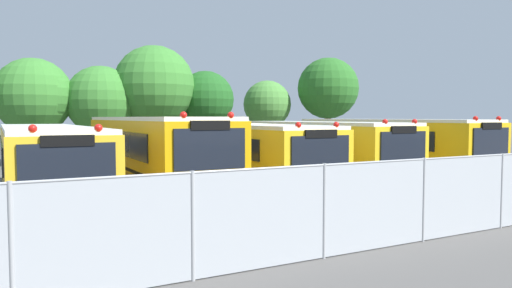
# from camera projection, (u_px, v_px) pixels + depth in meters

# --- Properties ---
(ground_plane) EXTENTS (160.00, 160.00, 0.00)m
(ground_plane) POSITION_uv_depth(u_px,v_px,m) (244.00, 185.00, 18.41)
(ground_plane) COLOR #514F4C
(school_bus_0) EXTENTS (2.61, 11.32, 2.51)m
(school_bus_0) POSITION_uv_depth(u_px,v_px,m) (45.00, 159.00, 14.83)
(school_bus_0) COLOR yellow
(school_bus_0) RESTS_ON ground_plane
(school_bus_1) EXTENTS (2.53, 10.92, 2.80)m
(school_bus_1) POSITION_uv_depth(u_px,v_px,m) (152.00, 151.00, 16.71)
(school_bus_1) COLOR #EAA80C
(school_bus_1) RESTS_ON ground_plane
(school_bus_2) EXTENTS (2.58, 10.72, 2.52)m
(school_bus_2) POSITION_uv_depth(u_px,v_px,m) (242.00, 151.00, 18.48)
(school_bus_2) COLOR yellow
(school_bus_2) RESTS_ON ground_plane
(school_bus_3) EXTENTS (2.58, 9.92, 2.60)m
(school_bus_3) POSITION_uv_depth(u_px,v_px,m) (319.00, 148.00, 19.84)
(school_bus_3) COLOR yellow
(school_bus_3) RESTS_ON ground_plane
(school_bus_4) EXTENTS (2.53, 10.71, 2.70)m
(school_bus_4) POSITION_uv_depth(u_px,v_px,m) (386.00, 144.00, 21.54)
(school_bus_4) COLOR yellow
(school_bus_4) RESTS_ON ground_plane
(tree_1) EXTENTS (4.21, 4.17, 5.90)m
(tree_1) POSITION_uv_depth(u_px,v_px,m) (37.00, 96.00, 25.77)
(tree_1) COLOR #4C3823
(tree_1) RESTS_ON ground_plane
(tree_2) EXTENTS (3.95, 3.95, 5.58)m
(tree_2) POSITION_uv_depth(u_px,v_px,m) (103.00, 100.00, 26.77)
(tree_2) COLOR #4C3823
(tree_2) RESTS_ON ground_plane
(tree_3) EXTENTS (4.76, 4.76, 6.88)m
(tree_3) POSITION_uv_depth(u_px,v_px,m) (156.00, 87.00, 27.78)
(tree_3) COLOR #4C3823
(tree_3) RESTS_ON ground_plane
(tree_4) EXTENTS (3.53, 3.53, 5.53)m
(tree_4) POSITION_uv_depth(u_px,v_px,m) (205.00, 98.00, 29.13)
(tree_4) COLOR #4C3823
(tree_4) RESTS_ON ground_plane
(tree_5) EXTENTS (3.25, 3.25, 5.16)m
(tree_5) POSITION_uv_depth(u_px,v_px,m) (266.00, 104.00, 32.11)
(tree_5) COLOR #4C3823
(tree_5) RESTS_ON ground_plane
(tree_6) EXTENTS (4.13, 4.13, 6.69)m
(tree_6) POSITION_uv_depth(u_px,v_px,m) (329.00, 89.00, 31.98)
(tree_6) COLOR #4C3823
(tree_6) RESTS_ON ground_plane
(chainlink_fence) EXTENTS (20.84, 0.07, 1.79)m
(chainlink_fence) POSITION_uv_depth(u_px,v_px,m) (423.00, 198.00, 10.01)
(chainlink_fence) COLOR #9EA0A3
(chainlink_fence) RESTS_ON ground_plane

